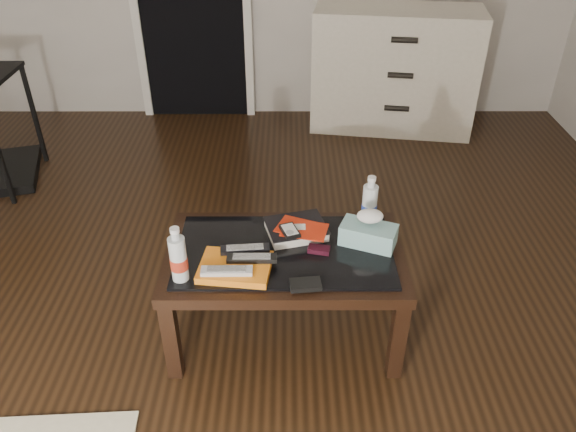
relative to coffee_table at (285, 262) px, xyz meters
name	(u,v)px	position (x,y,z in m)	size (l,w,h in m)	color
ground	(219,326)	(-0.31, 0.02, -0.40)	(5.00, 5.00, 0.00)	black
coffee_table	(285,262)	(0.00, 0.00, 0.00)	(1.00, 0.60, 0.46)	black
dresser	(394,70)	(0.81, 2.25, 0.05)	(1.26, 0.67, 0.90)	silver
magazines	(235,267)	(-0.20, -0.14, 0.08)	(0.28, 0.21, 0.03)	orange
remote_silver	(227,271)	(-0.22, -0.19, 0.11)	(0.20, 0.05, 0.02)	silver
remote_black_front	(252,258)	(-0.13, -0.11, 0.11)	(0.20, 0.05, 0.02)	black
remote_black_back	(245,249)	(-0.16, -0.05, 0.11)	(0.20, 0.05, 0.02)	black
textbook	(296,229)	(0.05, 0.12, 0.09)	(0.25, 0.20, 0.05)	black
dvd_mailers	(300,227)	(0.06, 0.09, 0.11)	(0.19, 0.14, 0.01)	red
ipod	(290,231)	(0.02, 0.05, 0.12)	(0.06, 0.10, 0.02)	black
flip_phone	(319,249)	(0.14, -0.01, 0.08)	(0.09, 0.05, 0.02)	black
wallet	(305,285)	(0.08, -0.23, 0.07)	(0.12, 0.07, 0.02)	black
water_bottle_left	(178,254)	(-0.40, -0.18, 0.18)	(0.07, 0.07, 0.24)	silver
water_bottle_right	(370,201)	(0.37, 0.19, 0.18)	(0.07, 0.07, 0.24)	silver
tissue_box	(368,235)	(0.35, 0.04, 0.11)	(0.23, 0.12, 0.09)	teal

